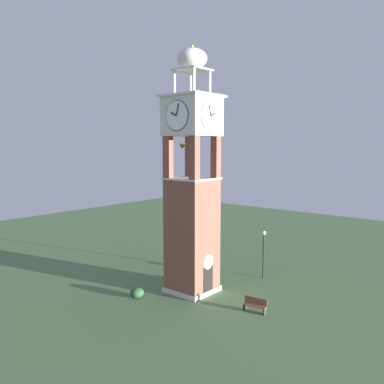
{
  "coord_description": "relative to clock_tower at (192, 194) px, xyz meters",
  "views": [
    {
      "loc": [
        -22.74,
        -18.88,
        11.05
      ],
      "look_at": [
        0.0,
        0.0,
        7.62
      ],
      "focal_mm": 37.46,
      "sensor_mm": 36.0,
      "label": 1
    }
  ],
  "objects": [
    {
      "name": "ground",
      "position": [
        0.0,
        0.0,
        -7.5
      ],
      "size": [
        80.0,
        80.0,
        0.0
      ],
      "primitive_type": "plane",
      "color": "#517547"
    },
    {
      "name": "park_bench",
      "position": [
        -0.32,
        -5.73,
        -7.02
      ],
      "size": [
        0.63,
        1.64,
        0.95
      ],
      "color": "brown",
      "rests_on": "ground"
    },
    {
      "name": "clock_tower",
      "position": [
        0.0,
        0.0,
        0.0
      ],
      "size": [
        3.66,
        3.66,
        18.22
      ],
      "color": "brown",
      "rests_on": "ground"
    },
    {
      "name": "shrub_near_entry",
      "position": [
        -3.63,
        2.21,
        -7.14
      ],
      "size": [
        1.0,
        1.0,
        0.73
      ],
      "primitive_type": "ellipsoid",
      "color": "#28562D",
      "rests_on": "ground"
    },
    {
      "name": "trash_bin",
      "position": [
        4.83,
        1.16,
        -7.1
      ],
      "size": [
        0.52,
        0.52,
        0.8
      ],
      "primitive_type": "cylinder",
      "color": "#38513D",
      "rests_on": "ground"
    },
    {
      "name": "lamp_post",
      "position": [
        6.21,
        -2.62,
        -4.74
      ],
      "size": [
        0.36,
        0.36,
        4.0
      ],
      "color": "black",
      "rests_on": "ground"
    }
  ]
}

